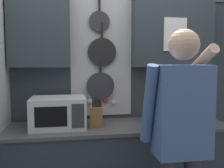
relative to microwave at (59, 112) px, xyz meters
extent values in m
cube|color=#4C4C4C|center=(0.56, 0.00, -0.15)|extent=(2.05, 0.59, 0.03)
cube|color=#2D383D|center=(0.56, 0.30, 0.13)|extent=(2.62, 0.04, 2.42)
cube|color=#2D383D|center=(-0.17, 0.20, 0.74)|extent=(0.57, 0.16, 0.69)
cube|color=#2D383D|center=(1.15, 0.20, 0.74)|extent=(0.84, 0.16, 0.69)
cube|color=#B2B2B2|center=(0.42, 0.27, 0.49)|extent=(0.62, 0.01, 1.17)
cylinder|color=#2D2D33|center=(0.40, 0.24, 0.85)|extent=(0.21, 0.02, 0.21)
cube|color=black|center=(0.40, 0.24, 1.02)|extent=(0.02, 0.02, 0.14)
cylinder|color=black|center=(0.43, 0.24, 0.55)|extent=(0.28, 0.02, 0.28)
cube|color=black|center=(0.43, 0.24, 0.76)|extent=(0.02, 0.02, 0.15)
cylinder|color=#2D2D33|center=(0.41, 0.24, 0.21)|extent=(0.28, 0.02, 0.28)
cube|color=black|center=(0.41, 0.24, 0.41)|extent=(0.02, 0.02, 0.13)
cylinder|color=silver|center=(0.30, 0.24, 0.16)|extent=(0.01, 0.01, 0.18)
ellipsoid|color=silver|center=(0.30, 0.24, 0.05)|extent=(0.06, 0.01, 0.05)
cylinder|color=black|center=(0.38, 0.24, 0.17)|extent=(0.01, 0.01, 0.18)
ellipsoid|color=black|center=(0.38, 0.24, 0.06)|extent=(0.05, 0.01, 0.05)
cylinder|color=red|center=(0.46, 0.24, 0.16)|extent=(0.01, 0.01, 0.18)
ellipsoid|color=red|center=(0.46, 0.24, 0.06)|extent=(0.06, 0.01, 0.05)
cylinder|color=silver|center=(0.54, 0.24, 0.15)|extent=(0.01, 0.01, 0.20)
ellipsoid|color=silver|center=(0.54, 0.24, 0.04)|extent=(0.05, 0.01, 0.05)
cube|color=white|center=(1.14, 0.11, 0.72)|extent=(0.23, 0.02, 0.33)
cube|color=silver|center=(0.00, 0.00, 0.00)|extent=(0.48, 0.35, 0.27)
cube|color=black|center=(-0.05, -0.18, 0.00)|extent=(0.26, 0.01, 0.17)
cube|color=#333338|center=(0.17, -0.18, 0.00)|extent=(0.11, 0.01, 0.21)
cube|color=brown|center=(0.34, 0.00, -0.05)|extent=(0.13, 0.16, 0.18)
cylinder|color=black|center=(0.31, -0.03, 0.08)|extent=(0.02, 0.03, 0.07)
cylinder|color=black|center=(0.32, -0.03, 0.07)|extent=(0.02, 0.03, 0.06)
cylinder|color=black|center=(0.34, -0.03, 0.08)|extent=(0.02, 0.03, 0.08)
cylinder|color=black|center=(0.36, -0.03, 0.07)|extent=(0.02, 0.03, 0.05)
cylinder|color=black|center=(0.38, -0.03, 0.07)|extent=(0.02, 0.03, 0.06)
cylinder|color=white|center=(1.00, 0.00, -0.07)|extent=(0.11, 0.11, 0.14)
cylinder|color=silver|center=(1.00, -0.01, 0.07)|extent=(0.06, 0.06, 0.29)
cylinder|color=black|center=(1.02, 0.00, 0.04)|extent=(0.03, 0.05, 0.24)
cylinder|color=red|center=(1.00, 0.02, 0.03)|extent=(0.03, 0.05, 0.23)
cylinder|color=silver|center=(0.99, 0.00, 0.06)|extent=(0.02, 0.05, 0.28)
cylinder|color=tan|center=(1.00, 0.00, 0.03)|extent=(0.02, 0.04, 0.22)
cylinder|color=tan|center=(1.00, 0.03, 0.04)|extent=(0.03, 0.06, 0.24)
cylinder|color=silver|center=(0.99, 0.00, 0.02)|extent=(0.05, 0.03, 0.20)
cylinder|color=tan|center=(0.98, 0.01, 0.01)|extent=(0.03, 0.03, 0.18)
cube|color=#4C6B9E|center=(0.88, -0.63, 0.11)|extent=(0.38, 0.22, 0.65)
sphere|color=#DBAD8E|center=(0.88, -0.63, 0.57)|extent=(0.22, 0.22, 0.22)
cylinder|color=#4C6B9E|center=(0.65, -0.59, 0.15)|extent=(0.08, 0.23, 0.57)
cylinder|color=#DBAD8E|center=(1.11, -0.38, 0.41)|extent=(0.08, 0.54, 0.34)
camera|label=1|loc=(0.11, -2.25, 0.46)|focal=40.00mm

